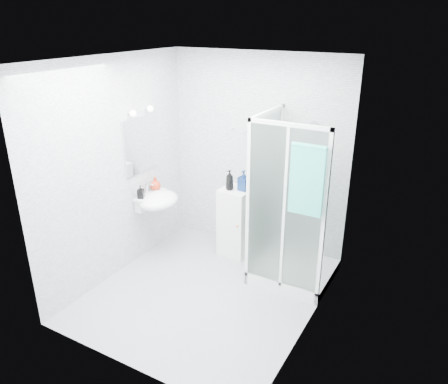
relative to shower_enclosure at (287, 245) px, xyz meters
The scene contains 12 objects.
room 1.33m from the shower_enclosure, 131.13° to the right, with size 2.40×2.60×2.60m.
shower_enclosure is the anchor object (origin of this frame).
wall_basin 1.72m from the shower_enclosure, 169.19° to the right, with size 0.46×0.56×0.35m.
mirror 2.16m from the shower_enclosure, behind, with size 0.02×0.60×0.70m, color white.
vanity_lights 2.35m from the shower_enclosure, behind, with size 0.10×0.40×0.08m.
wall_hooks 1.57m from the shower_enclosure, 151.98° to the left, with size 0.23×0.06×0.03m.
storage_cabinet 0.85m from the shower_enclosure, 163.29° to the left, with size 0.40×0.41×0.92m.
hand_towel 1.15m from the shower_enclosure, 51.74° to the right, with size 0.35×0.05×0.74m.
shampoo_bottle_a 1.08m from the shower_enclosure, 167.70° to the left, with size 0.10×0.10×0.26m, color black.
shampoo_bottle_b 0.97m from the shower_enclosure, 159.78° to the left, with size 0.12×0.12×0.26m, color navy.
soap_dispenser_orange 1.86m from the shower_enclosure, behind, with size 0.14×0.14×0.18m, color #B32F15.
soap_dispenser_black 1.90m from the shower_enclosure, 164.75° to the right, with size 0.08×0.08×0.17m, color black.
Camera 1 is at (2.26, -3.57, 2.98)m, focal length 35.00 mm.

